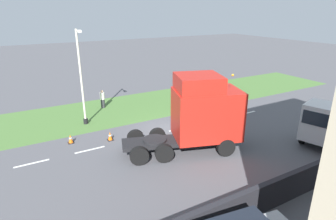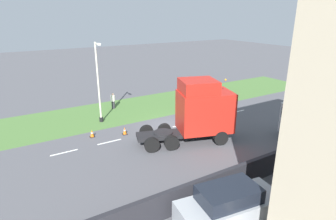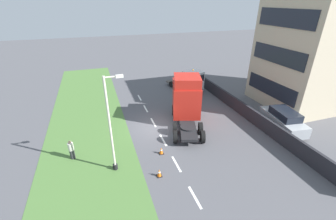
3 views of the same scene
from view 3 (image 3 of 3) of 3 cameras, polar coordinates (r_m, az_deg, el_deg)
name	(u,v)px [view 3 (image 3 of 3)]	position (r m, az deg, el deg)	size (l,w,h in m)	color
ground_plane	(156,127)	(20.94, -3.11, -4.32)	(120.00, 120.00, 0.00)	#515156
grass_verge	(88,138)	(20.47, -19.62, -6.77)	(7.00, 44.00, 0.01)	#4C7538
lane_markings	(158,131)	(20.36, -2.58, -5.27)	(0.16, 17.80, 0.00)	white
boundary_wall	(240,107)	(24.26, 17.78, 0.68)	(0.25, 24.00, 1.35)	#232328
building_block	(321,50)	(29.28, 34.42, 12.45)	(11.40, 7.94, 12.80)	#C1B293
lorry_cab	(186,99)	(21.16, 4.65, 2.92)	(4.43, 7.12, 4.69)	black
flatbed_truck	(191,81)	(28.44, 5.76, 7.33)	(3.52, 5.76, 2.79)	silver
parked_car	(283,120)	(22.69, 27.19, -2.22)	(2.51, 4.95, 1.89)	#9EA3A8
lamp_post	(112,131)	(14.84, -14.08, -5.15)	(1.28, 0.33, 6.76)	black
pedestrian	(71,150)	(18.11, -23.31, -9.31)	(0.39, 0.39, 1.56)	#333338
traffic_cone_lead	(161,151)	(17.42, -1.75, -10.25)	(0.36, 0.36, 0.58)	black
traffic_cone_trailing	(159,173)	(15.53, -2.26, -15.64)	(0.36, 0.36, 0.58)	black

